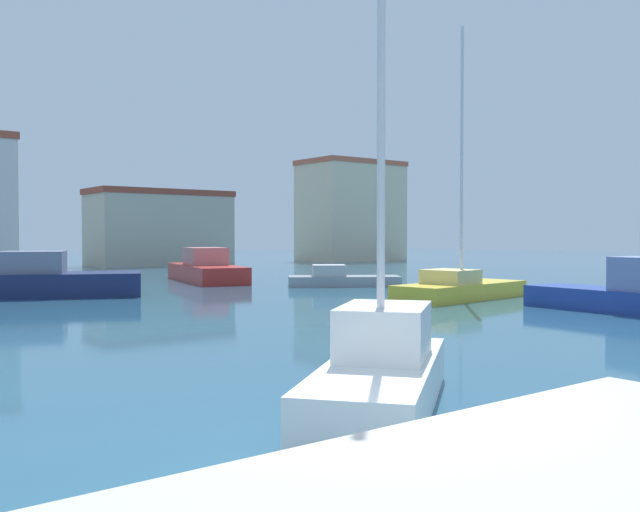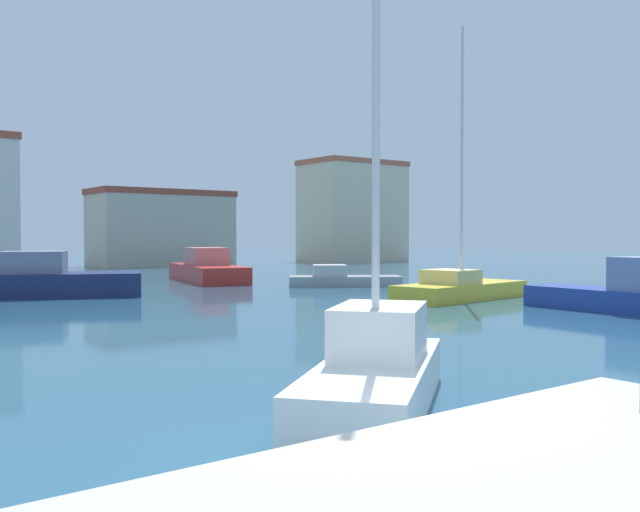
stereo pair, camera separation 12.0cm
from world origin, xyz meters
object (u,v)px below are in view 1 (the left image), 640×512
object	(u,v)px
motorboat_red_distant_north	(206,269)
sailboat_yellow_distant_east	(459,287)
motorboat_navy_outer_mooring	(34,281)
sailboat_white_far_left	(381,368)
motorboat_grey_near_pier	(341,279)

from	to	relation	value
motorboat_red_distant_north	sailboat_yellow_distant_east	bearing A→B (deg)	-80.10
motorboat_red_distant_north	motorboat_navy_outer_mooring	bearing A→B (deg)	-156.06
motorboat_navy_outer_mooring	sailboat_white_far_left	size ratio (longest dim) A/B	1.09
motorboat_navy_outer_mooring	sailboat_white_far_left	bearing A→B (deg)	-92.86
sailboat_white_far_left	sailboat_yellow_distant_east	bearing A→B (deg)	37.97
motorboat_red_distant_north	sailboat_white_far_left	world-z (taller)	sailboat_white_far_left
motorboat_grey_near_pier	motorboat_red_distant_north	size ratio (longest dim) A/B	0.65
motorboat_navy_outer_mooring	motorboat_grey_near_pier	bearing A→B (deg)	-11.66
motorboat_navy_outer_mooring	motorboat_red_distant_north	size ratio (longest dim) A/B	1.04
motorboat_navy_outer_mooring	sailboat_yellow_distant_east	bearing A→B (deg)	-40.74
sailboat_yellow_distant_east	motorboat_red_distant_north	xyz separation A→B (m)	(-2.83, 16.21, 0.16)
motorboat_grey_near_pier	motorboat_red_distant_north	xyz separation A→B (m)	(-3.63, 7.61, 0.28)
sailboat_white_far_left	motorboat_grey_near_pier	bearing A→B (deg)	52.46
motorboat_grey_near_pier	sailboat_yellow_distant_east	bearing A→B (deg)	-95.30
motorboat_navy_outer_mooring	motorboat_red_distant_north	world-z (taller)	motorboat_navy_outer_mooring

